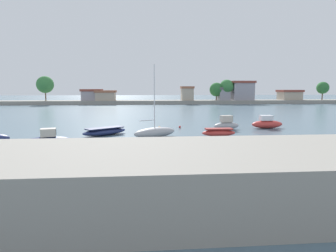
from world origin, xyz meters
TOP-DOWN VIEW (x-y plane):
  - ground_plane at (0.00, 0.00)m, footprint 400.00×400.00m
  - seawall_embankment at (0.00, -8.20)m, footprint 93.20×7.10m
  - moored_boat_1 at (-9.10, 6.36)m, footprint 4.24×2.52m
  - moored_boat_2 at (-4.73, 11.60)m, footprint 5.08×4.33m
  - moored_boat_3 at (0.64, 9.53)m, footprint 4.98×3.77m
  - moored_boat_4 at (7.41, 9.74)m, footprint 3.57×1.14m
  - moored_boat_5 at (9.65, 14.58)m, footprint 3.47×1.83m
  - moored_boat_6 at (15.16, 15.39)m, footprint 4.01×1.58m
  - mooring_buoy_0 at (4.12, 16.48)m, footprint 0.29×0.29m
  - mooring_buoy_1 at (1.46, 15.96)m, footprint 0.31×0.31m
  - distant_shoreline at (8.21, 74.52)m, footprint 134.00×7.60m

SIDE VIEW (x-z plane):
  - ground_plane at x=0.00m, z-range 0.00..0.00m
  - mooring_buoy_0 at x=4.12m, z-range 0.00..0.29m
  - mooring_buoy_1 at x=1.46m, z-range 0.00..0.31m
  - moored_boat_2 at x=-4.73m, z-range -0.02..0.81m
  - moored_boat_4 at x=7.41m, z-range -0.02..0.84m
  - moored_boat_1 at x=-9.10m, z-range -0.24..1.25m
  - moored_boat_3 at x=0.64m, z-range -3.17..4.29m
  - moored_boat_6 at x=15.16m, z-range -0.20..1.45m
  - moored_boat_5 at x=9.65m, z-range -0.23..1.52m
  - seawall_embankment at x=0.00m, z-range 0.00..2.44m
  - distant_shoreline at x=8.21m, z-range -1.98..6.84m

